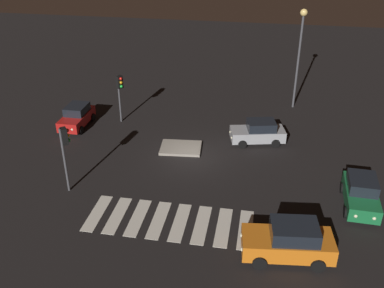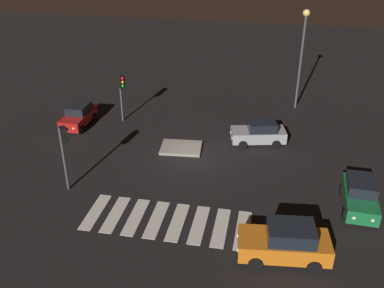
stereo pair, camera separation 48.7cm
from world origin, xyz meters
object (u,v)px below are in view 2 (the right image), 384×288
Objects in this scene: car_red at (79,115)px; traffic_light_west at (121,87)px; traffic_island at (181,148)px; car_silver at (259,133)px; street_lamp at (303,43)px; traffic_light_south at (64,143)px; car_orange at (285,242)px; car_green at (360,195)px.

car_red is 3.96m from traffic_light_west.
traffic_light_west reaches higher than car_red.
traffic_island is 0.73× the size of car_silver.
street_lamp is at bearing 112.27° from car_red.
traffic_light_south is (-0.04, -9.45, 0.20)m from traffic_light_west.
street_lamp is (16.24, 6.57, 4.62)m from car_red.
traffic_light_south is at bearing 20.89° from car_red.
traffic_island is 0.79× the size of car_red.
traffic_light_south is (-12.42, 3.50, 2.13)m from car_orange.
traffic_island is 0.78× the size of traffic_light_west.
traffic_light_west is 14.37m from street_lamp.
car_silver is (5.17, 1.91, 0.72)m from traffic_island.
car_silver is 13.62m from car_red.
car_orange is at bearing -54.05° from traffic_light_south.
car_green is 0.98× the size of traffic_light_south.
car_green reaches higher than traffic_island.
car_silver is at bearing 20.33° from traffic_island.
traffic_island is 12.02m from car_green.
car_red is 0.47× the size of street_lamp.
car_green is 0.99× the size of car_silver.
traffic_light_west is (-16.36, 8.15, 2.03)m from car_green.
street_lamp is at bearing -98.55° from car_orange.
traffic_island is at bearing 75.52° from car_red.
car_orange is at bearing 86.50° from car_silver.
traffic_light_south reaches higher than traffic_island.
street_lamp reaches higher than car_green.
traffic_light_west is (-5.32, 3.48, 2.77)m from traffic_island.
car_silver is at bearing -86.81° from car_orange.
car_silver reaches higher than car_red.
car_red is 9.04m from traffic_light_south.
car_silver is at bearing -1.49° from traffic_light_south.
traffic_light_south reaches higher than car_orange.
car_orange is at bearing -10.89° from traffic_light_west.
car_orange is at bearing -53.29° from traffic_island.
car_red is at bearing -107.06° from car_green.
car_orange is at bearing 53.24° from car_red.
traffic_light_west is at bearing -52.56° from car_orange.
car_silver is at bearing 88.96° from car_red.
traffic_light_south is at bearing -22.00° from car_orange.
traffic_island is at bearing 9.76° from traffic_light_south.
car_red is 18.11m from street_lamp.
traffic_light_south is at bearing -54.87° from traffic_light_west.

